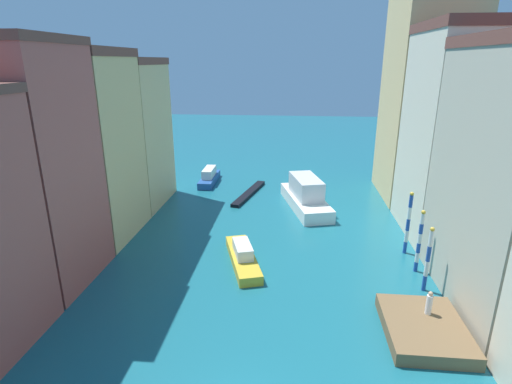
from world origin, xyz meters
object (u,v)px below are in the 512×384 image
Objects in this scene: gondola_black at (249,193)px; vaporetto_white at (306,196)px; mooring_pole_1 at (419,241)px; motorboat_0 at (243,256)px; person_on_dock at (429,303)px; mooring_pole_2 at (408,223)px; waterfront_dock at (424,328)px; mooring_pole_0 at (428,259)px; motorboat_1 at (209,177)px.

vaporetto_white is at bearing -29.35° from gondola_black.
mooring_pole_1 is 12.97m from motorboat_0.
mooring_pole_2 is at bearing 83.29° from person_on_dock.
person_on_dock is at bearing 64.98° from waterfront_dock.
gondola_black is (-12.66, 23.70, -0.21)m from waterfront_dock.
vaporetto_white reaches higher than person_on_dock.
waterfront_dock is 1.45m from person_on_dock.
mooring_pole_0 is (1.40, 4.76, 1.96)m from waterfront_dock.
mooring_pole_1 reaches higher than motorboat_1.
gondola_black is at bearing -37.78° from motorboat_1.
gondola_black is (-14.23, 16.33, -2.27)m from mooring_pole_1.
mooring_pole_2 is (1.52, 10.31, 2.24)m from waterfront_dock.
person_on_dock reaches higher than motorboat_1.
mooring_pole_0 is 30.49m from motorboat_1.
mooring_pole_1 is 0.52× the size of gondola_black.
motorboat_1 is (-11.98, 7.93, -0.57)m from vaporetto_white.
motorboat_0 reaches higher than waterfront_dock.
motorboat_1 is at bearing 142.22° from gondola_black.
mooring_pole_2 reaches higher than waterfront_dock.
mooring_pole_2 is 12.58m from vaporetto_white.
mooring_pole_2 reaches higher than vaporetto_white.
vaporetto_white is (-7.79, 9.79, -1.34)m from mooring_pole_2.
mooring_pole_0 reaches higher than person_on_dock.
mooring_pole_1 is 0.66× the size of motorboat_0.
mooring_pole_2 is 19.66m from gondola_black.
person_on_dock is at bearing -96.71° from mooring_pole_2.
mooring_pole_0 is at bearing -11.45° from motorboat_0.
mooring_pole_2 is (1.11, 9.42, 1.18)m from person_on_dock.
mooring_pole_1 reaches higher than gondola_black.
mooring_pole_0 is 0.96× the size of mooring_pole_1.
mooring_pole_1 is 21.78m from gondola_black.
mooring_pole_1 is (0.18, 2.60, 0.09)m from mooring_pole_0.
person_on_dock is at bearing -55.48° from motorboat_1.
mooring_pole_0 is at bearing -91.33° from mooring_pole_2.
motorboat_1 reaches higher than waterfront_dock.
mooring_pole_1 reaches higher than motorboat_0.
waterfront_dock is 1.20× the size of mooring_pole_0.
motorboat_0 is (1.40, -16.37, 0.39)m from gondola_black.
mooring_pole_1 reaches higher than mooring_pole_0.
person_on_dock is 0.14× the size of vaporetto_white.
mooring_pole_2 is at bearing -41.86° from motorboat_1.
gondola_black is 7.09m from motorboat_1.
waterfront_dock is at bearing -102.06° from mooring_pole_1.
mooring_pole_0 is at bearing -53.41° from gondola_black.
mooring_pole_0 reaches higher than gondola_black.
mooring_pole_1 is at bearing 86.10° from mooring_pole_0.
mooring_pole_2 reaches higher than person_on_dock.
waterfront_dock is 0.60× the size of gondola_black.
person_on_dock reaches higher than motorboat_0.
person_on_dock is at bearing -28.86° from motorboat_0.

